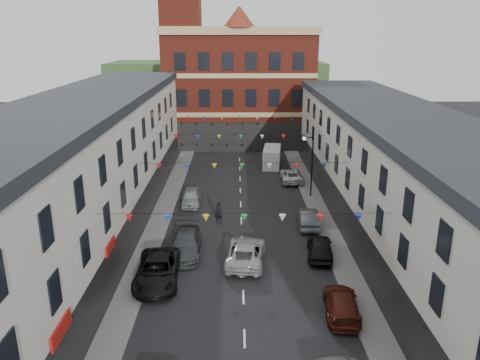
{
  "coord_description": "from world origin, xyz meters",
  "views": [
    {
      "loc": [
        -0.41,
        -28.73,
        15.2
      ],
      "look_at": [
        -0.11,
        7.43,
        3.81
      ],
      "focal_mm": 35.0,
      "sensor_mm": 36.0,
      "label": 1
    }
  ],
  "objects_px": {
    "car_left_e": "(191,197)",
    "car_right_e": "(308,218)",
    "street_lamp": "(310,158)",
    "moving_car": "(246,252)",
    "car_left_c": "(157,270)",
    "car_right_d": "(320,247)",
    "white_van": "(272,157)",
    "car_left_d": "(186,244)",
    "car_right_c": "(341,304)",
    "pedestrian": "(219,212)",
    "car_right_f": "(292,176)"
  },
  "relations": [
    {
      "from": "car_right_d",
      "to": "pedestrian",
      "type": "height_order",
      "value": "pedestrian"
    },
    {
      "from": "car_right_c",
      "to": "moving_car",
      "type": "distance_m",
      "value": 8.22
    },
    {
      "from": "moving_car",
      "to": "car_right_e",
      "type": "bearing_deg",
      "value": -123.9
    },
    {
      "from": "car_left_c",
      "to": "white_van",
      "type": "relative_size",
      "value": 1.15
    },
    {
      "from": "car_left_c",
      "to": "car_left_d",
      "type": "bearing_deg",
      "value": 68.14
    },
    {
      "from": "pedestrian",
      "to": "white_van",
      "type": "bearing_deg",
      "value": 91.73
    },
    {
      "from": "car_left_c",
      "to": "car_right_d",
      "type": "distance_m",
      "value": 11.46
    },
    {
      "from": "moving_car",
      "to": "white_van",
      "type": "xyz_separation_m",
      "value": [
        3.61,
        24.63,
        0.36
      ]
    },
    {
      "from": "car_right_d",
      "to": "white_van",
      "type": "height_order",
      "value": "white_van"
    },
    {
      "from": "car_left_c",
      "to": "car_left_e",
      "type": "bearing_deg",
      "value": 84.24
    },
    {
      "from": "car_right_e",
      "to": "white_van",
      "type": "height_order",
      "value": "white_van"
    },
    {
      "from": "car_left_e",
      "to": "street_lamp",
      "type": "bearing_deg",
      "value": 8.51
    },
    {
      "from": "car_left_e",
      "to": "pedestrian",
      "type": "bearing_deg",
      "value": -60.16
    },
    {
      "from": "car_left_d",
      "to": "car_right_c",
      "type": "bearing_deg",
      "value": -39.1
    },
    {
      "from": "white_van",
      "to": "moving_car",
      "type": "bearing_deg",
      "value": -91.59
    },
    {
      "from": "car_left_c",
      "to": "car_left_d",
      "type": "height_order",
      "value": "car_left_c"
    },
    {
      "from": "car_right_d",
      "to": "pedestrian",
      "type": "xyz_separation_m",
      "value": [
        -7.36,
        6.23,
        0.21
      ]
    },
    {
      "from": "car_right_c",
      "to": "car_right_f",
      "type": "distance_m",
      "value": 24.75
    },
    {
      "from": "car_left_c",
      "to": "car_left_e",
      "type": "distance_m",
      "value": 14.19
    },
    {
      "from": "car_left_d",
      "to": "car_right_c",
      "type": "xyz_separation_m",
      "value": [
        9.54,
        -7.63,
        -0.11
      ]
    },
    {
      "from": "moving_car",
      "to": "pedestrian",
      "type": "height_order",
      "value": "pedestrian"
    },
    {
      "from": "car_right_f",
      "to": "moving_car",
      "type": "height_order",
      "value": "moving_car"
    },
    {
      "from": "car_left_d",
      "to": "moving_car",
      "type": "relative_size",
      "value": 0.98
    },
    {
      "from": "car_left_d",
      "to": "car_right_d",
      "type": "relative_size",
      "value": 1.24
    },
    {
      "from": "car_left_d",
      "to": "white_van",
      "type": "relative_size",
      "value": 1.06
    },
    {
      "from": "car_right_f",
      "to": "pedestrian",
      "type": "xyz_separation_m",
      "value": [
        -7.36,
        -11.43,
        0.28
      ]
    },
    {
      "from": "car_right_c",
      "to": "white_van",
      "type": "height_order",
      "value": "white_van"
    },
    {
      "from": "car_left_d",
      "to": "car_right_d",
      "type": "distance_m",
      "value": 9.55
    },
    {
      "from": "car_right_c",
      "to": "car_left_e",
      "type": "bearing_deg",
      "value": -54.68
    },
    {
      "from": "car_left_c",
      "to": "car_right_e",
      "type": "bearing_deg",
      "value": 36.84
    },
    {
      "from": "white_van",
      "to": "car_right_c",
      "type": "bearing_deg",
      "value": -80.17
    },
    {
      "from": "white_van",
      "to": "car_right_d",
      "type": "bearing_deg",
      "value": -79.25
    },
    {
      "from": "car_left_c",
      "to": "car_right_c",
      "type": "distance_m",
      "value": 11.54
    },
    {
      "from": "car_right_e",
      "to": "pedestrian",
      "type": "xyz_separation_m",
      "value": [
        -7.36,
        0.72,
        0.24
      ]
    },
    {
      "from": "car_left_e",
      "to": "car_right_e",
      "type": "relative_size",
      "value": 0.97
    },
    {
      "from": "car_right_f",
      "to": "white_van",
      "type": "xyz_separation_m",
      "value": [
        -1.67,
        6.18,
        0.45
      ]
    },
    {
      "from": "car_right_c",
      "to": "car_right_e",
      "type": "bearing_deg",
      "value": -84.21
    },
    {
      "from": "street_lamp",
      "to": "pedestrian",
      "type": "xyz_separation_m",
      "value": [
        -8.41,
        -6.46,
        -2.96
      ]
    },
    {
      "from": "car_right_f",
      "to": "car_right_c",
      "type": "bearing_deg",
      "value": 90.93
    },
    {
      "from": "moving_car",
      "to": "car_right_f",
      "type": "bearing_deg",
      "value": -99.9
    },
    {
      "from": "street_lamp",
      "to": "car_right_f",
      "type": "xyz_separation_m",
      "value": [
        -1.05,
        4.96,
        -3.24
      ]
    },
    {
      "from": "car_left_c",
      "to": "pedestrian",
      "type": "relative_size",
      "value": 3.05
    },
    {
      "from": "street_lamp",
      "to": "car_left_d",
      "type": "bearing_deg",
      "value": -131.04
    },
    {
      "from": "car_left_d",
      "to": "moving_car",
      "type": "distance_m",
      "value": 4.46
    },
    {
      "from": "car_left_c",
      "to": "car_right_f",
      "type": "distance_m",
      "value": 23.75
    },
    {
      "from": "car_left_c",
      "to": "car_right_e",
      "type": "distance_m",
      "value": 14.12
    },
    {
      "from": "car_left_c",
      "to": "pedestrian",
      "type": "xyz_separation_m",
      "value": [
        3.57,
        9.65,
        0.14
      ]
    },
    {
      "from": "car_left_d",
      "to": "car_left_e",
      "type": "bearing_deg",
      "value": 92.73
    },
    {
      "from": "car_left_c",
      "to": "car_right_d",
      "type": "relative_size",
      "value": 1.34
    },
    {
      "from": "street_lamp",
      "to": "moving_car",
      "type": "distance_m",
      "value": 15.23
    }
  ]
}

